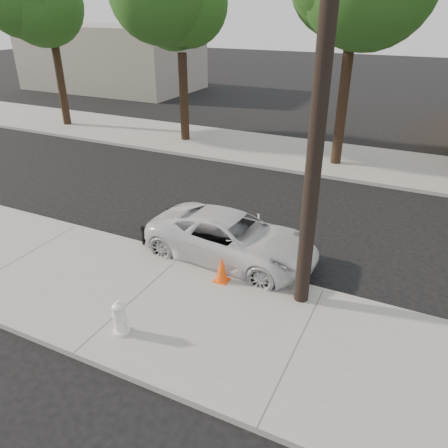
{
  "coord_description": "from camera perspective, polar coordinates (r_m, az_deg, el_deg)",
  "views": [
    {
      "loc": [
        5.68,
        -11.2,
        6.44
      ],
      "look_at": [
        0.94,
        -1.44,
        1.0
      ],
      "focal_mm": 35.0,
      "sensor_mm": 36.0,
      "label": 1
    }
  ],
  "objects": [
    {
      "name": "traffic_cone",
      "position": [
        11.06,
        -0.29,
        -5.93
      ],
      "size": [
        0.36,
        0.36,
        0.7
      ],
      "rotation": [
        0.0,
        0.0,
        -0.01
      ],
      "color": "#FF4E0D",
      "rests_on": "near_sidewalk"
    },
    {
      "name": "building_far",
      "position": [
        40.6,
        -14.4,
        20.3
      ],
      "size": [
        14.0,
        8.0,
        5.0
      ],
      "primitive_type": "cube",
      "color": "gray",
      "rests_on": "ground"
    },
    {
      "name": "ground",
      "position": [
        14.11,
        -0.86,
        -0.52
      ],
      "size": [
        120.0,
        120.0,
        0.0
      ],
      "primitive_type": "plane",
      "color": "black",
      "rests_on": "ground"
    },
    {
      "name": "utility_pole",
      "position": [
        8.92,
        12.36,
        14.79
      ],
      "size": [
        1.4,
        0.34,
        9.0
      ],
      "color": "black",
      "rests_on": "near_sidewalk"
    },
    {
      "name": "far_sidewalk",
      "position": [
        21.47,
        9.5,
        9.02
      ],
      "size": [
        90.0,
        5.0,
        0.15
      ],
      "primitive_type": "cube",
      "color": "gray",
      "rests_on": "ground"
    },
    {
      "name": "fire_hydrant",
      "position": [
        9.7,
        -13.43,
        -11.89
      ],
      "size": [
        0.4,
        0.36,
        0.75
      ],
      "rotation": [
        0.0,
        0.0,
        -0.08
      ],
      "color": "white",
      "rests_on": "near_sidewalk"
    },
    {
      "name": "near_sidewalk",
      "position": [
        10.97,
        -11.14,
        -9.42
      ],
      "size": [
        90.0,
        4.4,
        0.15
      ],
      "primitive_type": "cube",
      "color": "gray",
      "rests_on": "ground"
    },
    {
      "name": "tree_a",
      "position": [
        27.24,
        -21.9,
        25.14
      ],
      "size": [
        4.65,
        4.5,
        9.0
      ],
      "color": "black",
      "rests_on": "far_sidewalk"
    },
    {
      "name": "curb_near",
      "position": [
        12.47,
        -5.21,
        -4.17
      ],
      "size": [
        90.0,
        0.12,
        0.16
      ],
      "primitive_type": "cube",
      "color": "#9E9B93",
      "rests_on": "ground"
    },
    {
      "name": "police_cruiser",
      "position": [
        12.09,
        1.07,
        -1.88
      ],
      "size": [
        4.97,
        2.56,
        1.34
      ],
      "primitive_type": "imported",
      "rotation": [
        0.0,
        0.0,
        1.5
      ],
      "color": "silver",
      "rests_on": "ground"
    },
    {
      "name": "tree_b",
      "position": [
        22.43,
        -5.46,
        25.79
      ],
      "size": [
        4.34,
        4.2,
        8.45
      ],
      "color": "black",
      "rests_on": "far_sidewalk"
    }
  ]
}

